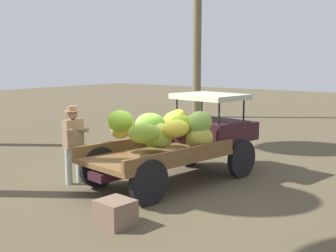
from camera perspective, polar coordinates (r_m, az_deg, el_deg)
ground_plane at (r=9.53m, az=-2.33°, el=-7.52°), size 60.00×60.00×0.00m
truck at (r=9.66m, az=1.94°, el=-1.34°), size 4.61×2.28×1.87m
farmer at (r=9.54m, az=-12.28°, el=-1.79°), size 0.53×0.49×1.68m
wooden_crate at (r=7.20m, az=-6.91°, el=-11.21°), size 0.56×0.59×0.42m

